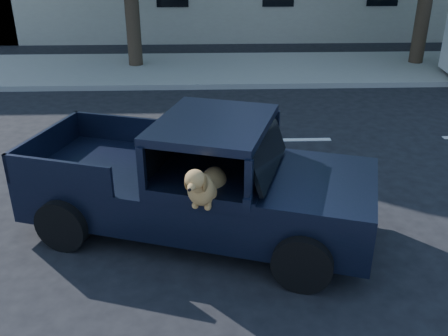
# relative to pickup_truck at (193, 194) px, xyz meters

# --- Properties ---
(ground) EXTENTS (120.00, 120.00, 0.00)m
(ground) POSITION_rel_pickup_truck_xyz_m (2.01, -0.00, -0.58)
(ground) COLOR black
(ground) RESTS_ON ground
(far_sidewalk) EXTENTS (60.00, 4.00, 0.15)m
(far_sidewalk) POSITION_rel_pickup_truck_xyz_m (2.01, 9.20, -0.50)
(far_sidewalk) COLOR gray
(far_sidewalk) RESTS_ON ground
(lane_stripes) EXTENTS (21.60, 0.14, 0.01)m
(lane_stripes) POSITION_rel_pickup_truck_xyz_m (4.01, 3.40, -0.57)
(lane_stripes) COLOR silver
(lane_stripes) RESTS_ON ground
(pickup_truck) EXTENTS (5.11, 3.21, 1.71)m
(pickup_truck) POSITION_rel_pickup_truck_xyz_m (0.00, 0.00, 0.00)
(pickup_truck) COLOR black
(pickup_truck) RESTS_ON ground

